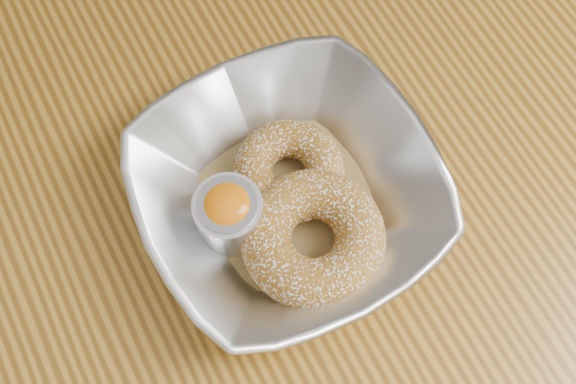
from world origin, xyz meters
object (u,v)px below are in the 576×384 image
donut_back (289,171)px  table (251,215)px  ramekin (229,214)px  serving_bowl (288,193)px  donut_front (313,238)px

donut_back → table: bearing=140.0°
ramekin → serving_bowl: bearing=-3.3°
donut_back → ramekin: size_ratio=1.64×
donut_back → donut_front: 0.06m
ramekin → donut_back: bearing=13.6°
donut_front → ramekin: bearing=137.1°
table → donut_front: size_ratio=10.71×
ramekin → table: bearing=52.0°
serving_bowl → donut_front: serving_bowl is taller
table → donut_back: bearing=-40.0°
donut_back → ramekin: ramekin is taller
table → serving_bowl: serving_bowl is taller
donut_front → ramekin: 0.07m
table → ramekin: bearing=-128.0°
serving_bowl → ramekin: bearing=176.7°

